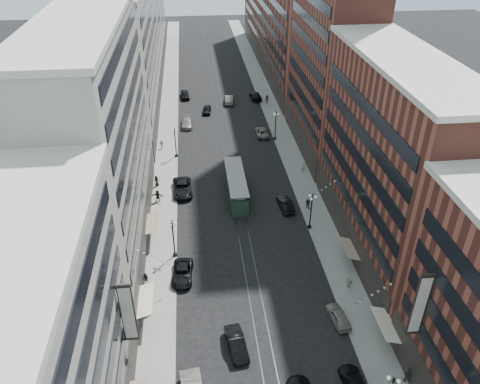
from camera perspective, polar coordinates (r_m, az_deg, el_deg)
name	(u,v)px	position (r m, az deg, el deg)	size (l,w,h in m)	color
ground	(226,142)	(87.81, -1.69, 6.11)	(220.00, 220.00, 0.00)	black
sidewalk_west	(168,122)	(96.78, -8.76, 8.38)	(4.00, 180.00, 0.15)	gray
sidewalk_east	(275,118)	(98.12, 4.32, 9.01)	(4.00, 180.00, 0.15)	gray
rail_west	(219,121)	(96.82, -2.60, 8.70)	(0.12, 180.00, 0.02)	#2D2D33
rail_east	(226,120)	(96.90, -1.76, 8.74)	(0.12, 180.00, 0.02)	#2D2D33
building_west_mid	(101,143)	(58.28, -16.60, 5.73)	(8.00, 36.00, 28.00)	#9B9489
building_west_far	(140,27)	(117.93, -12.09, 19.06)	(8.00, 90.00, 26.00)	#9B9489
building_east_mid	(389,163)	(58.40, 17.75, 3.36)	(8.00, 30.00, 24.00)	brown
building_east_tower	(333,29)	(79.99, 11.25, 18.92)	(8.00, 26.00, 42.00)	brown
building_east_far	(277,19)	(128.47, 4.52, 20.23)	(8.00, 72.00, 24.00)	brown
lamppost_sw_far	(173,237)	(58.77, -8.13, -5.47)	(1.03, 1.14, 5.52)	black
lamppost_sw_mid	(175,141)	(81.83, -7.90, 6.15)	(1.03, 1.14, 5.52)	black
lamppost_se_far	(311,210)	(63.72, 8.66, -2.17)	(1.03, 1.14, 5.52)	black
lamppost_se_mid	(276,125)	(87.60, 4.35, 8.20)	(1.03, 1.14, 5.52)	black
streetcar	(236,186)	(71.09, -0.48, 0.74)	(2.69, 12.14, 3.36)	#273E31
car_2	(182,273)	(57.13, -7.04, -9.79)	(2.38, 5.17, 1.44)	black
car_3	(355,384)	(47.91, 13.86, -21.79)	(1.96, 4.81, 1.40)	black
car_4	(338,316)	(52.99, 11.91, -14.60)	(1.65, 4.10, 1.40)	gray
car_5	(236,344)	(49.43, -0.43, -18.00)	(1.64, 4.71, 1.55)	black
pedestrian_1	(149,306)	(53.28, -11.02, -13.50)	(0.94, 0.51, 1.92)	#B2A993
pedestrian_2	(146,279)	(56.69, -11.41, -10.35)	(0.80, 0.44, 1.64)	black
pedestrian_3	(406,374)	(49.40, 19.55, -20.20)	(1.15, 0.48, 1.79)	black
pedestrian_4	(349,282)	(56.68, 13.19, -10.58)	(1.01, 0.46, 1.72)	beige
car_7	(182,188)	(72.50, -7.03, 0.50)	(2.82, 6.11, 1.70)	black
car_8	(187,123)	(94.51, -6.49, 8.41)	(2.14, 5.27, 1.53)	gray
car_9	(185,95)	(108.87, -6.74, 11.71)	(1.90, 4.71, 1.61)	black
car_10	(285,204)	(68.69, 5.55, -1.46)	(1.62, 4.66, 1.53)	black
car_11	(262,132)	(90.21, 2.70, 7.33)	(2.30, 4.99, 1.39)	gray
car_12	(256,96)	(107.64, 1.91, 11.66)	(2.19, 5.38, 1.56)	black
car_13	(207,110)	(100.44, -4.07, 9.98)	(1.67, 4.16, 1.42)	black
car_14	(229,99)	(105.34, -1.37, 11.21)	(1.72, 4.93, 1.63)	#67645C
pedestrian_5	(158,196)	(70.65, -10.02, -0.47)	(1.76, 0.51, 1.90)	black
pedestrian_6	(162,144)	(86.02, -9.52, 5.77)	(0.93, 0.42, 1.59)	#AEA390
pedestrian_7	(308,203)	(68.86, 8.28, -1.29)	(0.88, 0.48, 1.81)	black
pedestrian_8	(303,166)	(77.93, 7.71, 3.11)	(0.71, 0.46, 1.94)	#B3AE94
pedestrian_9	(267,100)	(104.66, 3.32, 11.19)	(1.23, 0.51, 1.90)	black
pedestrian_extra_0	(157,181)	(74.50, -10.13, 1.34)	(0.88, 0.48, 1.80)	black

